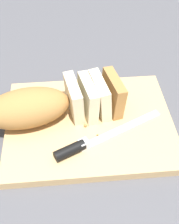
# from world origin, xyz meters

# --- Properties ---
(ground_plane) EXTENTS (3.00, 3.00, 0.00)m
(ground_plane) POSITION_xyz_m (0.00, 0.00, 0.00)
(ground_plane) COLOR #4C4C51
(cutting_board) EXTENTS (0.39, 0.31, 0.02)m
(cutting_board) POSITION_xyz_m (0.00, 0.00, 0.01)
(cutting_board) COLOR tan
(cutting_board) RESTS_ON ground_plane
(bread_loaf) EXTENTS (0.32, 0.14, 0.09)m
(bread_loaf) POSITION_xyz_m (-0.09, 0.02, 0.06)
(bread_loaf) COLOR #A8753D
(bread_loaf) RESTS_ON cutting_board
(bread_knife) EXTENTS (0.26, 0.13, 0.02)m
(bread_knife) POSITION_xyz_m (-0.02, -0.08, 0.03)
(bread_knife) COLOR silver
(bread_knife) RESTS_ON cutting_board
(crumb_near_knife) EXTENTS (0.00, 0.00, 0.00)m
(crumb_near_knife) POSITION_xyz_m (0.01, -0.05, 0.02)
(crumb_near_knife) COLOR #A8753D
(crumb_near_knife) RESTS_ON cutting_board
(crumb_near_loaf) EXTENTS (0.01, 0.01, 0.01)m
(crumb_near_loaf) POSITION_xyz_m (-0.01, -0.02, 0.02)
(crumb_near_loaf) COLOR #A8753D
(crumb_near_loaf) RESTS_ON cutting_board
(crumb_stray_left) EXTENTS (0.01, 0.01, 0.01)m
(crumb_stray_left) POSITION_xyz_m (-0.10, 0.00, 0.02)
(crumb_stray_left) COLOR #A8753D
(crumb_stray_left) RESTS_ON cutting_board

